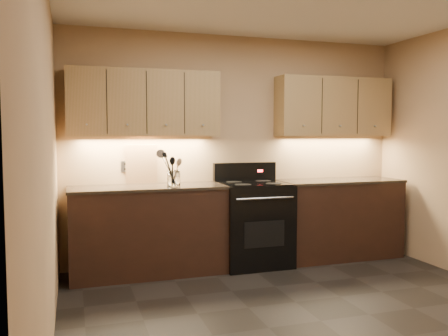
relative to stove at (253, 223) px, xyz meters
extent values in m
plane|color=black|center=(-0.08, -1.68, -0.48)|extent=(4.00, 4.00, 0.00)
cube|color=tan|center=(-0.08, 0.32, 0.82)|extent=(4.00, 0.04, 2.60)
cube|color=tan|center=(-2.08, -1.68, 0.82)|extent=(0.04, 4.00, 2.60)
cube|color=black|center=(-1.18, 0.02, -0.03)|extent=(1.60, 0.60, 0.90)
cube|color=#3B3125|center=(-1.18, 0.02, 0.44)|extent=(1.62, 0.62, 0.03)
cube|color=black|center=(1.10, 0.02, -0.03)|extent=(1.44, 0.60, 0.90)
cube|color=#3B3125|center=(1.10, 0.02, 0.44)|extent=(1.46, 0.62, 0.03)
cube|color=black|center=(0.00, -0.01, -0.02)|extent=(0.76, 0.65, 0.92)
cube|color=black|center=(0.00, -0.01, 0.45)|extent=(0.70, 0.60, 0.01)
cube|color=black|center=(0.00, 0.28, 0.55)|extent=(0.76, 0.07, 0.22)
cube|color=red|center=(0.18, 0.24, 0.56)|extent=(0.06, 0.00, 0.03)
cylinder|color=silver|center=(0.00, -0.35, 0.32)|extent=(0.65, 0.02, 0.02)
cube|color=black|center=(0.00, -0.33, -0.07)|extent=(0.46, 0.00, 0.28)
cylinder|color=black|center=(-0.18, -0.16, 0.45)|extent=(0.18, 0.18, 0.00)
cylinder|color=black|center=(0.18, -0.16, 0.45)|extent=(0.18, 0.18, 0.00)
cylinder|color=black|center=(-0.18, 0.14, 0.45)|extent=(0.18, 0.18, 0.00)
cylinder|color=black|center=(0.18, 0.14, 0.45)|extent=(0.18, 0.18, 0.00)
cube|color=#A98254|center=(-1.18, 0.17, 1.32)|extent=(1.60, 0.30, 0.70)
cube|color=#A98254|center=(1.10, 0.17, 1.32)|extent=(1.44, 0.30, 0.70)
cube|color=#B2B5BA|center=(-1.38, 0.31, 0.64)|extent=(0.08, 0.01, 0.12)
cylinder|color=white|center=(-0.93, -0.11, 0.54)|extent=(0.17, 0.17, 0.17)
cylinder|color=white|center=(-0.93, -0.11, 0.46)|extent=(0.13, 0.13, 0.02)
cube|color=tan|center=(-1.20, 0.29, 0.67)|extent=(0.35, 0.10, 0.43)
camera|label=1|loc=(-1.92, -4.92, 1.00)|focal=38.00mm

